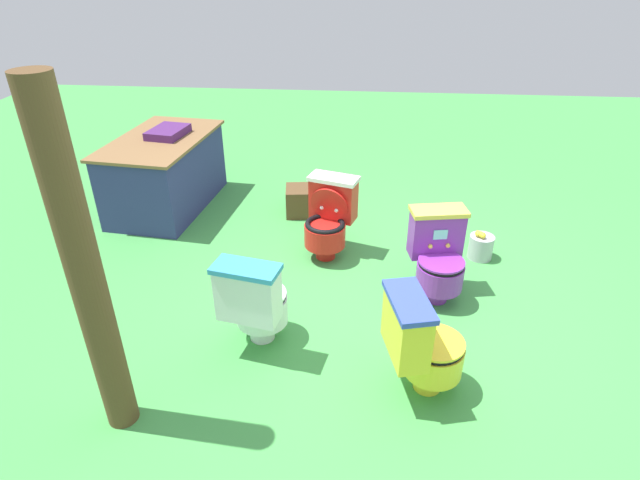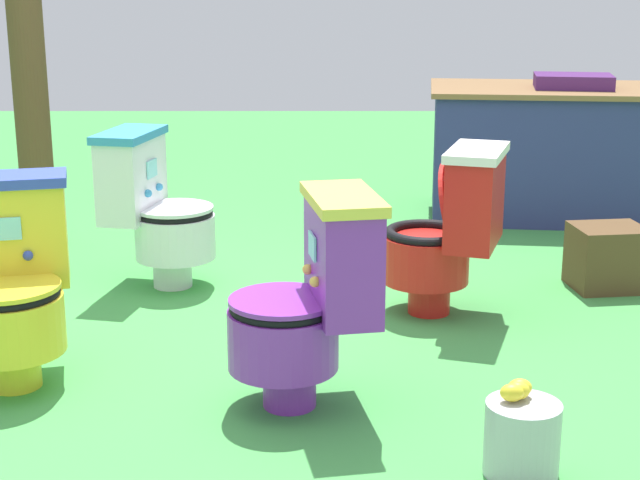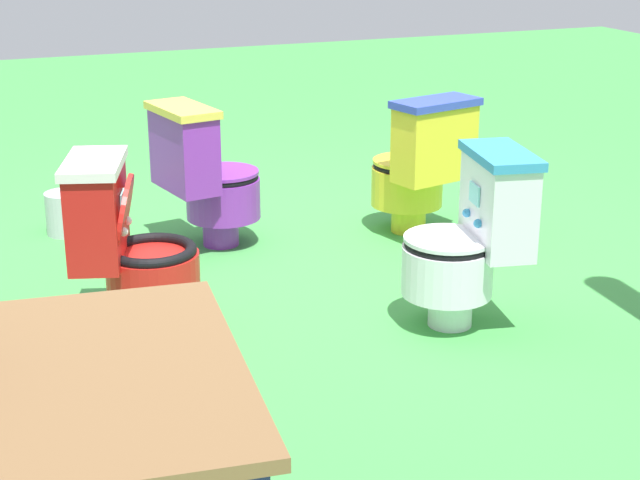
% 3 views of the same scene
% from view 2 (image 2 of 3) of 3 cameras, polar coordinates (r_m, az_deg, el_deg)
% --- Properties ---
extents(ground, '(14.00, 14.00, 0.00)m').
position_cam_2_polar(ground, '(3.73, -4.91, -6.99)').
color(ground, '#429947').
extents(toilet_yellow, '(0.51, 0.57, 0.73)m').
position_cam_2_polar(toilet_yellow, '(3.60, -17.69, -2.27)').
color(toilet_yellow, yellow).
rests_on(toilet_yellow, ground).
extents(toilet_purple, '(0.56, 0.48, 0.73)m').
position_cam_2_polar(toilet_purple, '(3.23, -0.61, -3.53)').
color(toilet_purple, purple).
rests_on(toilet_purple, ground).
extents(toilet_red, '(0.59, 0.53, 0.73)m').
position_cam_2_polar(toilet_red, '(4.13, 7.49, 0.59)').
color(toilet_red, red).
rests_on(toilet_red, ground).
extents(toilet_white, '(0.56, 0.49, 0.73)m').
position_cam_2_polar(toilet_white, '(4.56, -9.58, 1.84)').
color(toilet_white, white).
rests_on(toilet_white, ground).
extents(vendor_table, '(1.54, 1.01, 0.85)m').
position_cam_2_polar(vendor_table, '(6.03, 13.38, 5.11)').
color(vendor_table, navy).
rests_on(vendor_table, ground).
extents(wooden_post, '(0.18, 0.18, 2.05)m').
position_cam_2_polar(wooden_post, '(5.29, -16.71, 10.47)').
color(wooden_post, brown).
rests_on(wooden_post, ground).
extents(small_crate, '(0.35, 0.32, 0.29)m').
position_cam_2_polar(small_crate, '(4.70, 16.41, -0.98)').
color(small_crate, brown).
rests_on(small_crate, ground).
extents(lemon_bucket, '(0.22, 0.22, 0.28)m').
position_cam_2_polar(lemon_bucket, '(2.94, 11.68, -11.14)').
color(lemon_bucket, '#B7B7BF').
rests_on(lemon_bucket, ground).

